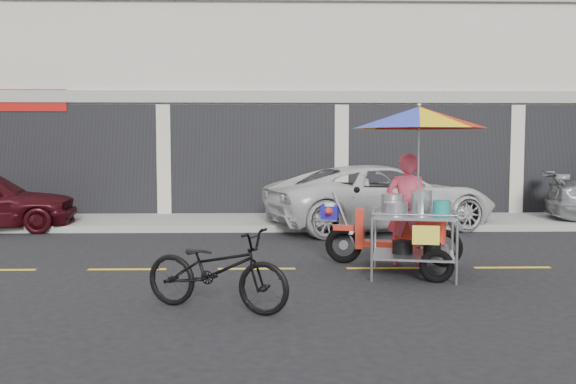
{
  "coord_description": "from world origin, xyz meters",
  "views": [
    {
      "loc": [
        -1.75,
        -9.82,
        1.97
      ],
      "look_at": [
        -1.5,
        0.6,
        1.15
      ],
      "focal_mm": 40.0,
      "sensor_mm": 36.0,
      "label": 1
    }
  ],
  "objects": [
    {
      "name": "food_vendor_rig",
      "position": [
        0.35,
        -0.25,
        1.6
      ],
      "size": [
        2.52,
        2.38,
        2.54
      ],
      "rotation": [
        0.0,
        0.0,
        -0.21
      ],
      "color": "black",
      "rests_on": "ground"
    },
    {
      "name": "ground",
      "position": [
        0.0,
        0.0,
        0.0
      ],
      "size": [
        90.0,
        90.0,
        0.0
      ],
      "primitive_type": "plane",
      "color": "black"
    },
    {
      "name": "shophouse_block",
      "position": [
        2.82,
        10.59,
        4.24
      ],
      "size": [
        36.0,
        8.11,
        10.4
      ],
      "color": "beige",
      "rests_on": "ground"
    },
    {
      "name": "near_bicycle",
      "position": [
        -2.41,
        -2.42,
        0.48
      ],
      "size": [
        1.94,
        1.32,
        0.97
      ],
      "primitive_type": "imported",
      "rotation": [
        0.0,
        0.0,
        1.16
      ],
      "color": "black",
      "rests_on": "ground"
    },
    {
      "name": "sidewalk",
      "position": [
        0.0,
        5.5,
        0.07
      ],
      "size": [
        45.0,
        3.0,
        0.15
      ],
      "primitive_type": "cube",
      "color": "gray",
      "rests_on": "ground"
    },
    {
      "name": "centerline",
      "position": [
        0.0,
        0.0,
        0.0
      ],
      "size": [
        42.0,
        0.1,
        0.01
      ],
      "primitive_type": "cube",
      "color": "gold",
      "rests_on": "ground"
    },
    {
      "name": "white_pickup",
      "position": [
        0.71,
        4.53,
        0.72
      ],
      "size": [
        5.68,
        3.85,
        1.45
      ],
      "primitive_type": "imported",
      "rotation": [
        0.0,
        0.0,
        1.88
      ],
      "color": "silver",
      "rests_on": "ground"
    }
  ]
}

